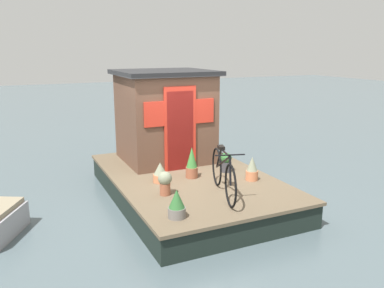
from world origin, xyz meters
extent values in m
plane|color=#4C5B60|center=(0.00, 0.00, 0.00)|extent=(60.00, 60.00, 0.00)
cube|color=brown|center=(0.00, 0.00, 0.47)|extent=(4.80, 3.04, 0.06)
cube|color=black|center=(0.00, 0.00, 0.22)|extent=(4.71, 2.98, 0.44)
cube|color=brown|center=(1.30, 0.00, 1.49)|extent=(1.77, 1.90, 1.98)
cube|color=#28282B|center=(1.30, 0.00, 2.53)|extent=(1.97, 2.10, 0.10)
cube|color=maroon|center=(0.40, 0.00, 1.35)|extent=(0.04, 0.60, 1.70)
cube|color=red|center=(0.39, 0.00, 1.40)|extent=(0.03, 0.72, 1.80)
cube|color=red|center=(0.40, -0.57, 1.75)|extent=(0.03, 0.44, 0.52)
cube|color=red|center=(0.40, 0.57, 1.75)|extent=(0.03, 0.44, 0.52)
torus|color=black|center=(-1.85, 0.07, 0.87)|extent=(0.71, 0.24, 0.73)
torus|color=black|center=(-0.82, -0.23, 0.87)|extent=(0.71, 0.24, 0.73)
cylinder|color=black|center=(-1.29, -0.09, 1.10)|extent=(0.98, 0.32, 0.50)
cylinder|color=black|center=(-1.46, -0.05, 1.32)|extent=(0.63, 0.21, 0.07)
cylinder|color=black|center=(-0.98, -0.19, 1.09)|extent=(0.37, 0.14, 0.46)
cylinder|color=black|center=(-1.81, 0.06, 1.10)|extent=(0.13, 0.07, 0.48)
cube|color=black|center=(-1.15, -0.14, 1.33)|extent=(0.22, 0.15, 0.06)
cylinder|color=black|center=(-1.77, 0.05, 1.37)|extent=(0.16, 0.49, 0.02)
cylinder|color=#C6754C|center=(-0.20, 0.69, 0.58)|extent=(0.28, 0.28, 0.16)
cone|color=gray|center=(-0.20, 0.69, 0.78)|extent=(0.25, 0.25, 0.24)
cylinder|color=#38383D|center=(-0.15, -0.82, 0.61)|extent=(0.23, 0.23, 0.22)
sphere|color=#2D602D|center=(-0.15, -0.82, 0.80)|extent=(0.23, 0.23, 0.23)
cylinder|color=#935138|center=(-0.21, 0.01, 0.61)|extent=(0.24, 0.24, 0.22)
cone|color=#387533|center=(-0.21, 0.01, 0.93)|extent=(0.22, 0.22, 0.42)
cylinder|color=slate|center=(-1.89, 1.04, 0.59)|extent=(0.28, 0.28, 0.17)
cone|color=#2D602D|center=(-1.89, 1.04, 0.81)|extent=(0.25, 0.25, 0.29)
cylinder|color=#935138|center=(-0.89, 0.85, 0.61)|extent=(0.19, 0.19, 0.22)
sphere|color=gray|center=(-0.89, 0.85, 0.81)|extent=(0.25, 0.25, 0.25)
cylinder|color=#C6754C|center=(-0.85, -1.01, 0.60)|extent=(0.25, 0.25, 0.20)
cone|color=gray|center=(-0.85, -1.01, 0.84)|extent=(0.22, 0.22, 0.28)
camera|label=1|loc=(-7.17, 3.24, 3.06)|focal=37.05mm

